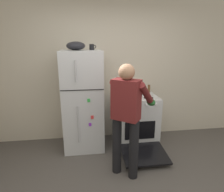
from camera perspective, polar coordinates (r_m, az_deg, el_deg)
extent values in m
cube|color=beige|center=(3.74, -1.22, 7.79)|extent=(6.00, 0.10, 2.70)
cube|color=silver|center=(3.45, -8.47, -1.36)|extent=(0.68, 0.68, 1.73)
cube|color=black|center=(3.04, -8.71, 1.72)|extent=(0.67, 0.01, 0.01)
cylinder|color=#B7B7BC|center=(3.21, -9.82, -8.34)|extent=(0.02, 0.02, 0.63)
cylinder|color=#B7B7BC|center=(2.97, -10.60, 7.07)|extent=(0.02, 0.02, 0.32)
cube|color=green|center=(3.09, -6.83, -1.30)|extent=(0.04, 0.01, 0.06)
cube|color=red|center=(3.18, -5.80, -6.20)|extent=(0.04, 0.01, 0.06)
cube|color=purple|center=(3.23, -6.42, -8.30)|extent=(0.04, 0.01, 0.06)
cube|color=silver|center=(3.70, 6.87, -6.82)|extent=(0.76, 0.64, 0.91)
cube|color=black|center=(3.44, 8.20, -9.97)|extent=(0.53, 0.01, 0.33)
cylinder|color=black|center=(3.37, 4.73, -0.73)|extent=(0.17, 0.17, 0.01)
cylinder|color=black|center=(3.47, 10.63, -0.49)|extent=(0.17, 0.17, 0.01)
cylinder|color=black|center=(3.64, 3.75, 0.54)|extent=(0.17, 0.17, 0.01)
cylinder|color=black|center=(3.73, 9.25, 0.73)|extent=(0.17, 0.17, 0.01)
cylinder|color=silver|center=(3.20, 4.08, -2.83)|extent=(0.04, 0.03, 0.04)
cylinder|color=silver|center=(3.24, 7.03, -2.69)|extent=(0.04, 0.03, 0.04)
cylinder|color=silver|center=(3.28, 10.08, -2.53)|extent=(0.04, 0.03, 0.04)
cylinder|color=silver|center=(3.34, 12.86, -2.38)|extent=(0.04, 0.03, 0.04)
cube|color=black|center=(3.34, 9.40, -16.35)|extent=(0.72, 0.58, 0.08)
cylinder|color=black|center=(2.88, 1.44, -14.20)|extent=(0.13, 0.13, 0.86)
cylinder|color=black|center=(2.79, 6.37, -15.41)|extent=(0.13, 0.13, 0.86)
cube|color=maroon|center=(2.55, 4.14, -1.12)|extent=(0.41, 0.38, 0.54)
sphere|color=#A37556|center=(2.47, 4.31, 7.01)|extent=(0.21, 0.21, 0.21)
sphere|color=#444444|center=(2.47, 4.29, 6.16)|extent=(0.15, 0.15, 0.15)
cylinder|color=maroon|center=(2.81, 2.36, 1.53)|extent=(0.37, 0.45, 0.42)
cylinder|color=maroon|center=(2.66, 10.08, 0.48)|extent=(0.37, 0.45, 0.42)
ellipsoid|color=#1E5123|center=(3.05, 4.18, -0.72)|extent=(0.12, 0.18, 0.10)
ellipsoid|color=#1E5123|center=(2.91, 11.34, -1.79)|extent=(0.12, 0.18, 0.10)
cylinder|color=orange|center=(3.45, 4.78, 0.66)|extent=(0.25, 0.25, 0.11)
cube|color=black|center=(3.41, 2.33, 1.21)|extent=(0.05, 0.03, 0.02)
cube|color=black|center=(3.47, 7.22, 1.37)|extent=(0.05, 0.03, 0.02)
cylinder|color=black|center=(3.35, -5.94, 14.08)|extent=(0.08, 0.08, 0.10)
torus|color=black|center=(3.35, -5.16, 14.18)|extent=(0.06, 0.01, 0.06)
cylinder|color=brown|center=(3.80, 10.76, 2.13)|extent=(0.05, 0.05, 0.15)
ellipsoid|color=black|center=(3.30, -10.57, 14.25)|extent=(0.31, 0.31, 0.14)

